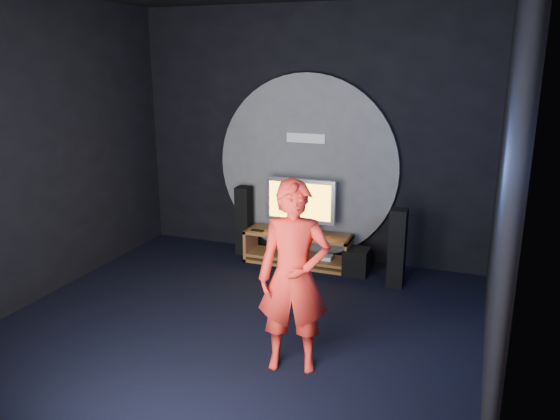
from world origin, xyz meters
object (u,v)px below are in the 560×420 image
object	(u,v)px
tower_speaker_left	(244,220)
subwoofer	(356,261)
media_console	(299,250)
tower_speaker_right	(397,248)
player	(294,277)
tv	(300,203)

from	to	relation	value
tower_speaker_left	subwoofer	distance (m)	1.78
media_console	tower_speaker_right	world-z (taller)	tower_speaker_right
media_console	tower_speaker_right	size ratio (longest dim) A/B	1.48
media_console	player	xyz separation A→B (m)	(0.81, -2.52, 0.70)
tower_speaker_right	media_console	bearing A→B (deg)	167.80
tv	player	bearing A→B (deg)	-72.46
player	media_console	bearing A→B (deg)	93.28
tv	tower_speaker_left	bearing A→B (deg)	175.89
media_console	player	distance (m)	2.74
player	tower_speaker_right	bearing A→B (deg)	60.71
tower_speaker_right	player	xyz separation A→B (m)	(-0.58, -2.22, 0.39)
subwoofer	tower_speaker_right	bearing A→B (deg)	-20.85
media_console	tower_speaker_right	xyz separation A→B (m)	(1.40, -0.30, 0.31)
subwoofer	player	world-z (taller)	player
media_console	tower_speaker_left	distance (m)	0.95
player	tv	bearing A→B (deg)	92.98
tv	subwoofer	xyz separation A→B (m)	(0.85, -0.16, -0.68)
tower_speaker_left	subwoofer	world-z (taller)	tower_speaker_left
media_console	tv	size ratio (longest dim) A/B	1.50
subwoofer	media_console	bearing A→B (deg)	173.82
media_console	subwoofer	world-z (taller)	media_console
tower_speaker_left	player	distance (m)	3.18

